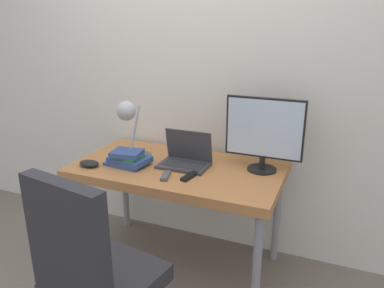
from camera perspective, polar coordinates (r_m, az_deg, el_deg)
wall_back at (r=2.73m, az=1.51°, el=10.59°), size 8.00×0.05×2.60m
desk at (r=2.50m, az=-2.19°, el=-4.83°), size 1.37×0.74×0.75m
laptop at (r=2.47m, az=-1.02°, el=-2.22°), size 0.32×0.22×0.23m
monitor at (r=2.37m, az=10.94°, el=1.82°), size 0.49×0.19×0.47m
desk_lamp at (r=2.46m, az=-9.60°, el=3.88°), size 0.14×0.30×0.43m
office_chair at (r=1.83m, az=-15.00°, el=-18.22°), size 0.56×0.56×1.08m
book_stack at (r=2.51m, az=-9.71°, el=-2.20°), size 0.30×0.22×0.10m
tv_remote at (r=2.29m, az=-0.39°, el=-4.93°), size 0.07×0.15×0.02m
media_remote at (r=2.31m, az=-4.05°, el=-4.84°), size 0.07×0.14×0.02m
game_controller at (r=2.56m, az=-15.39°, el=-2.87°), size 0.14×0.09×0.04m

